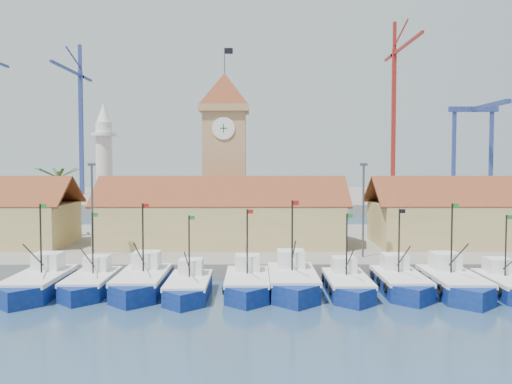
{
  "coord_description": "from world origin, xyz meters",
  "views": [
    {
      "loc": [
        3.5,
        -42.44,
        10.74
      ],
      "look_at": [
        3.72,
        18.0,
        7.44
      ],
      "focal_mm": 40.0,
      "sensor_mm": 36.0,
      "label": 1
    }
  ],
  "objects_px": {
    "boat_0": "(37,285)",
    "clock_tower": "(225,151)",
    "boat_5": "(293,283)",
    "minaret": "(104,169)"
  },
  "relations": [
    {
      "from": "boat_0",
      "to": "boat_5",
      "type": "height_order",
      "value": "boat_5"
    },
    {
      "from": "boat_0",
      "to": "clock_tower",
      "type": "height_order",
      "value": "clock_tower"
    },
    {
      "from": "minaret",
      "to": "boat_0",
      "type": "bearing_deg",
      "value": -87.4
    },
    {
      "from": "boat_5",
      "to": "clock_tower",
      "type": "height_order",
      "value": "clock_tower"
    },
    {
      "from": "boat_0",
      "to": "clock_tower",
      "type": "distance_m",
      "value": 29.29
    },
    {
      "from": "boat_0",
      "to": "clock_tower",
      "type": "bearing_deg",
      "value": 59.23
    },
    {
      "from": "clock_tower",
      "to": "minaret",
      "type": "distance_m",
      "value": 15.3
    },
    {
      "from": "boat_5",
      "to": "clock_tower",
      "type": "xyz_separation_m",
      "value": [
        -6.66,
        22.71,
        11.14
      ]
    },
    {
      "from": "boat_5",
      "to": "minaret",
      "type": "height_order",
      "value": "minaret"
    },
    {
      "from": "boat_0",
      "to": "boat_5",
      "type": "relative_size",
      "value": 0.97
    }
  ]
}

